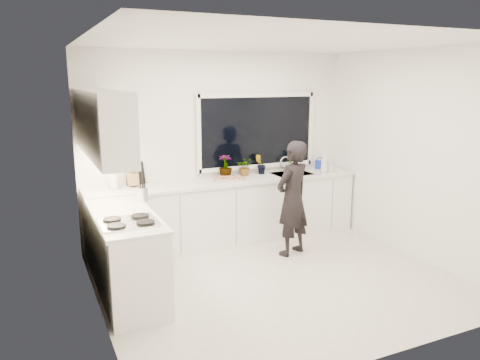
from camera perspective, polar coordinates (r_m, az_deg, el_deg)
name	(u,v)px	position (r m, az deg, el deg)	size (l,w,h in m)	color
floor	(277,280)	(5.65, 4.49, -12.10)	(4.00, 3.50, 0.02)	beige
wall_back	(219,147)	(6.81, -2.56, 4.09)	(4.00, 0.02, 2.70)	white
wall_left	(92,184)	(4.61, -17.57, -0.44)	(0.02, 3.50, 2.70)	white
wall_right	(414,155)	(6.46, 20.50, 2.87)	(0.02, 3.50, 2.70)	white
ceiling	(281,41)	(5.16, 5.02, 16.57)	(4.00, 3.50, 0.02)	white
window	(257,131)	(7.00, 2.11, 5.97)	(1.80, 0.02, 1.00)	black
base_cabinets_back	(228,212)	(6.72, -1.48, -3.96)	(3.92, 0.58, 0.88)	white
base_cabinets_left	(126,256)	(5.26, -13.71, -9.05)	(0.58, 1.60, 0.88)	white
countertop_back	(228,181)	(6.60, -1.47, -0.14)	(3.94, 0.62, 0.04)	silver
countertop_left	(124,216)	(5.11, -13.97, -4.23)	(0.62, 1.60, 0.04)	silver
upper_cabinets	(101,123)	(5.25, -16.54, 6.65)	(0.34, 2.10, 0.70)	white
sink	(292,177)	(7.08, 6.33, 0.40)	(0.58, 0.42, 0.14)	silver
faucet	(285,164)	(7.22, 5.54, 1.95)	(0.03, 0.03, 0.22)	silver
stovetop	(129,222)	(4.77, -13.42, -4.96)	(0.56, 0.48, 0.03)	black
person	(292,199)	(6.21, 6.42, -2.26)	(0.56, 0.37, 1.54)	black
pizza_tray	(229,179)	(6.57, -1.39, 0.12)	(0.42, 0.31, 0.03)	silver
pizza	(229,178)	(6.57, -1.39, 0.27)	(0.38, 0.27, 0.01)	red
watering_can	(319,164)	(7.51, 9.66, 1.88)	(0.14, 0.14, 0.13)	#132EBB
paper_towel_roll	(114,179)	(6.24, -15.13, 0.11)	(0.11, 0.11, 0.26)	white
knife_block	(133,178)	(6.33, -12.93, 0.21)	(0.13, 0.10, 0.22)	#A3834C
utensil_crock	(142,194)	(5.57, -11.80, -1.69)	(0.13, 0.13, 0.16)	#B6B6BB
picture_frame_large	(134,174)	(6.43, -12.79, 0.67)	(0.22, 0.02, 0.28)	black
picture_frame_small	(136,173)	(6.43, -12.58, 0.78)	(0.25, 0.02, 0.30)	black
herb_plants	(249,165)	(6.88, 1.09, 1.82)	(1.32, 0.31, 0.34)	#26662D
soap_bottles	(326,164)	(7.20, 10.44, 1.90)	(0.25, 0.15, 0.28)	#D8BF66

